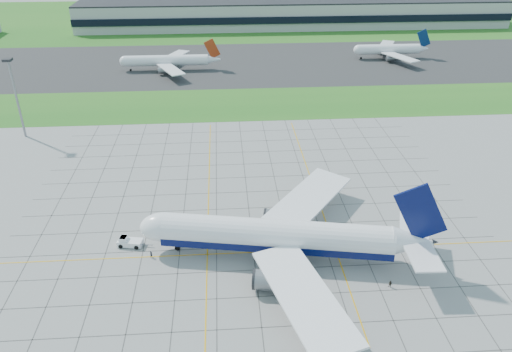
{
  "coord_description": "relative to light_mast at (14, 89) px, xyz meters",
  "views": [
    {
      "loc": [
        -5.66,
        -88.93,
        66.36
      ],
      "look_at": [
        2.11,
        19.73,
        7.0
      ],
      "focal_mm": 35.0,
      "sensor_mm": 36.0,
      "label": 1
    }
  ],
  "objects": [
    {
      "name": "grass_median",
      "position": [
        70.0,
        25.0,
        -16.16
      ],
      "size": [
        700.0,
        35.0,
        0.04
      ],
      "primitive_type": "cube",
      "color": "#1F5E1B",
      "rests_on": "ground"
    },
    {
      "name": "crew_near",
      "position": [
        48.11,
        -67.26,
        -15.38
      ],
      "size": [
        0.66,
        0.7,
        1.6
      ],
      "primitive_type": "imported",
      "rotation": [
        0.0,
        0.0,
        0.91
      ],
      "color": "black",
      "rests_on": "ground"
    },
    {
      "name": "airliner",
      "position": [
        75.07,
        -68.94,
        -10.74
      ],
      "size": [
        62.76,
        63.04,
        19.91
      ],
      "rotation": [
        0.0,
        0.0,
        -0.18
      ],
      "color": "white",
      "rests_on": "ground"
    },
    {
      "name": "pushback_tug",
      "position": [
        42.73,
        -62.53,
        -15.21
      ],
      "size": [
        7.95,
        3.54,
        2.18
      ],
      "rotation": [
        0.0,
        0.0,
        -0.18
      ],
      "color": "white",
      "rests_on": "ground"
    },
    {
      "name": "apron_markings",
      "position": [
        70.43,
        -53.91,
        -16.17
      ],
      "size": [
        120.0,
        130.0,
        0.03
      ],
      "color": "#474744",
      "rests_on": "ground"
    },
    {
      "name": "asphalt_taxiway",
      "position": [
        70.0,
        80.0,
        -16.15
      ],
      "size": [
        700.0,
        75.0,
        0.04
      ],
      "primitive_type": "cube",
      "color": "#383838",
      "rests_on": "ground"
    },
    {
      "name": "distant_jet_2",
      "position": [
        146.76,
        83.54,
        -11.7
      ],
      "size": [
        35.45,
        42.66,
        14.08
      ],
      "color": "white",
      "rests_on": "ground"
    },
    {
      "name": "ground",
      "position": [
        70.0,
        -65.0,
        -16.18
      ],
      "size": [
        1400.0,
        1400.0,
        0.0
      ],
      "primitive_type": "plane",
      "color": "gray",
      "rests_on": "ground"
    },
    {
      "name": "grass_far",
      "position": [
        70.0,
        190.0,
        -16.16
      ],
      "size": [
        700.0,
        145.0,
        0.04
      ],
      "primitive_type": "cube",
      "color": "#1F5E1B",
      "rests_on": "ground"
    },
    {
      "name": "terminal",
      "position": [
        110.0,
        164.87,
        -8.29
      ],
      "size": [
        260.0,
        43.0,
        15.8
      ],
      "color": "#B7B7B2",
      "rests_on": "ground"
    },
    {
      "name": "distant_jet_1",
      "position": [
        40.49,
        71.17,
        -11.69
      ],
      "size": [
        43.04,
        42.66,
        14.08
      ],
      "color": "white",
      "rests_on": "ground"
    },
    {
      "name": "light_mast",
      "position": [
        0.0,
        0.0,
        0.0
      ],
      "size": [
        2.5,
        2.5,
        25.6
      ],
      "color": "gray",
      "rests_on": "ground"
    },
    {
      "name": "crew_far",
      "position": [
        96.1,
        -80.18,
        -15.4
      ],
      "size": [
        0.96,
        0.96,
        1.57
      ],
      "primitive_type": "imported",
      "rotation": [
        0.0,
        0.0,
        -0.76
      ],
      "color": "#2A251C",
      "rests_on": "ground"
    }
  ]
}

